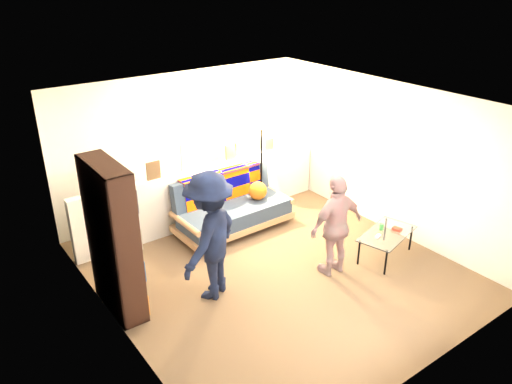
{
  "coord_description": "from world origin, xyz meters",
  "views": [
    {
      "loc": [
        -3.76,
        -4.72,
        3.96
      ],
      "look_at": [
        0.0,
        0.4,
        1.05
      ],
      "focal_mm": 35.0,
      "sensor_mm": 36.0,
      "label": 1
    }
  ],
  "objects_px": {
    "coffee_table": "(387,235)",
    "person_right": "(336,226)",
    "floor_lamp": "(260,152)",
    "person_left": "(210,236)",
    "bookshelf": "(113,244)",
    "futon_sofa": "(232,207)"
  },
  "relations": [
    {
      "from": "coffee_table",
      "to": "person_right",
      "type": "height_order",
      "value": "person_right"
    },
    {
      "from": "person_left",
      "to": "person_right",
      "type": "relative_size",
      "value": 1.18
    },
    {
      "from": "floor_lamp",
      "to": "coffee_table",
      "type": "bearing_deg",
      "value": -73.15
    },
    {
      "from": "bookshelf",
      "to": "person_right",
      "type": "relative_size",
      "value": 1.33
    },
    {
      "from": "person_right",
      "to": "bookshelf",
      "type": "bearing_deg",
      "value": -17.55
    },
    {
      "from": "bookshelf",
      "to": "person_left",
      "type": "bearing_deg",
      "value": -22.77
    },
    {
      "from": "coffee_table",
      "to": "floor_lamp",
      "type": "distance_m",
      "value": 2.42
    },
    {
      "from": "coffee_table",
      "to": "person_right",
      "type": "distance_m",
      "value": 0.97
    },
    {
      "from": "coffee_table",
      "to": "floor_lamp",
      "type": "height_order",
      "value": "floor_lamp"
    },
    {
      "from": "futon_sofa",
      "to": "person_right",
      "type": "height_order",
      "value": "person_right"
    },
    {
      "from": "coffee_table",
      "to": "person_left",
      "type": "height_order",
      "value": "person_left"
    },
    {
      "from": "futon_sofa",
      "to": "bookshelf",
      "type": "distance_m",
      "value": 2.51
    },
    {
      "from": "floor_lamp",
      "to": "person_left",
      "type": "xyz_separation_m",
      "value": [
        -1.87,
        -1.46,
        -0.28
      ]
    },
    {
      "from": "person_left",
      "to": "person_right",
      "type": "distance_m",
      "value": 1.75
    },
    {
      "from": "coffee_table",
      "to": "floor_lamp",
      "type": "xyz_separation_m",
      "value": [
        -0.67,
        2.2,
        0.77
      ]
    },
    {
      "from": "coffee_table",
      "to": "futon_sofa",
      "type": "bearing_deg",
      "value": 122.43
    },
    {
      "from": "futon_sofa",
      "to": "coffee_table",
      "type": "height_order",
      "value": "futon_sofa"
    },
    {
      "from": "futon_sofa",
      "to": "floor_lamp",
      "type": "height_order",
      "value": "floor_lamp"
    },
    {
      "from": "bookshelf",
      "to": "coffee_table",
      "type": "bearing_deg",
      "value": -18.27
    },
    {
      "from": "futon_sofa",
      "to": "person_right",
      "type": "xyz_separation_m",
      "value": [
        0.43,
        -1.91,
        0.35
      ]
    },
    {
      "from": "futon_sofa",
      "to": "bookshelf",
      "type": "relative_size",
      "value": 0.99
    },
    {
      "from": "person_left",
      "to": "person_right",
      "type": "height_order",
      "value": "person_left"
    }
  ]
}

